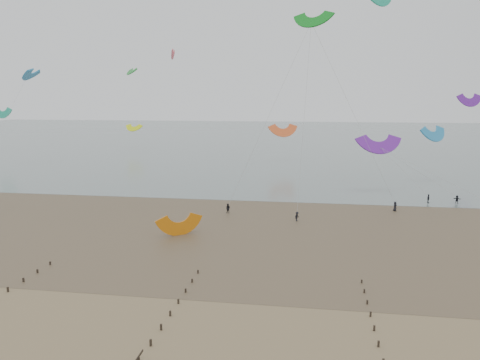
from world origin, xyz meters
name	(u,v)px	position (x,y,z in m)	size (l,w,h in m)	color
ground	(122,320)	(0.00, 0.00, 0.00)	(500.00, 500.00, 0.00)	brown
sea_and_shore	(183,220)	(-4.08, 34.40, 0.01)	(500.00, 665.00, 0.03)	#475654
kitesurfers	(343,204)	(22.16, 46.57, 0.81)	(106.74, 20.11, 1.71)	black
grounded_kite	(180,235)	(-2.18, 26.15, 0.00)	(5.88, 3.08, 4.48)	orange
kites_airborne	(209,96)	(-11.09, 87.43, 19.93)	(254.95, 113.36, 38.45)	#D2406D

